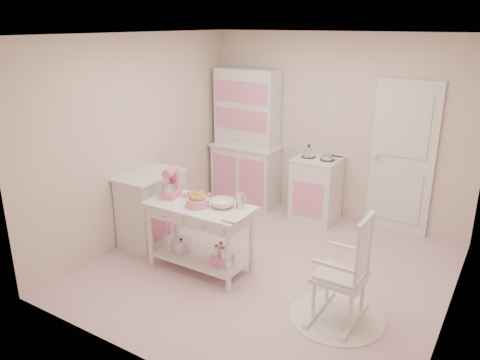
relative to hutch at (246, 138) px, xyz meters
The scene contains 14 objects.
room_shell 2.21m from the hutch, 51.45° to the right, with size 3.84×3.84×2.62m.
door 2.28m from the hutch, ahead, with size 0.82×0.05×2.04m, color silver.
hutch is the anchor object (origin of this frame).
stove 1.33m from the hutch, ahead, with size 0.62×0.57×0.92m, color silver.
base_cabinet 1.92m from the hutch, 99.64° to the right, with size 0.54×0.84×0.92m, color silver.
lace_rug 3.32m from the hutch, 42.43° to the right, with size 0.92×0.92×0.01m, color white.
rocking_chair 3.20m from the hutch, 42.43° to the right, with size 0.48×0.72×1.10m, color silver.
work_table 2.26m from the hutch, 72.48° to the right, with size 1.20×0.60×0.80m, color silver.
stand_mixer 2.06m from the hutch, 83.51° to the right, with size 0.20×0.28×0.34m, color pink.
cookie_tray 1.97m from the hutch, 75.09° to the right, with size 0.34×0.24×0.02m, color silver.
bread_basket 2.23m from the hutch, 72.38° to the right, with size 0.25×0.25×0.09m, color pink.
mixing_bowl 2.20m from the hutch, 65.35° to the right, with size 0.27×0.27×0.08m, color silver.
metal_pitcher 2.21m from the hutch, 60.21° to the right, with size 0.10×0.10×0.17m, color silver.
recipe_book 2.46m from the hutch, 63.26° to the right, with size 0.18×0.25×0.02m, color silver.
Camera 1 is at (2.25, -4.24, 2.73)m, focal length 35.00 mm.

